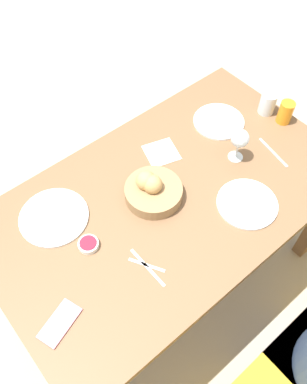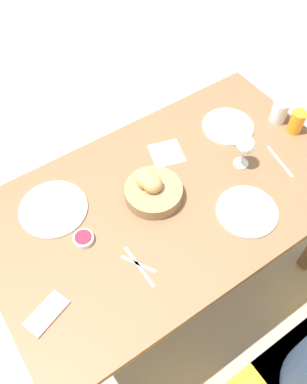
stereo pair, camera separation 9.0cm
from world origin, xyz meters
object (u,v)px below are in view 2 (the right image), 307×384
object	(u,v)px
jam_bowl_berry	(83,238)
spoon_coffee	(139,264)
plate_far_center	(247,211)
juice_glass	(297,122)
napkin	(167,153)
plate_near_right	(53,209)
water_tumbler	(280,111)
plate_near_left	(228,126)
bread_basket	(152,189)
knife_silver	(139,266)
cell_phone	(47,313)
fork_silver	(280,161)
wine_glass	(245,146)

from	to	relation	value
jam_bowl_berry	spoon_coffee	size ratio (longest dim) A/B	0.61
plate_far_center	juice_glass	distance (m)	0.52
spoon_coffee	napkin	world-z (taller)	napkin
plate_near_right	water_tumbler	bearing A→B (deg)	172.87
plate_near_left	bread_basket	bearing A→B (deg)	13.66
water_tumbler	knife_silver	bearing A→B (deg)	15.53
knife_silver	spoon_coffee	world-z (taller)	same
plate_near_right	cell_phone	world-z (taller)	plate_near_right
bread_basket	plate_near_right	bearing A→B (deg)	-24.66
plate_near_left	plate_near_right	size ratio (longest dim) A/B	0.87
spoon_coffee	napkin	size ratio (longest dim) A/B	0.75
juice_glass	cell_phone	world-z (taller)	juice_glass
fork_silver	plate_near_left	bearing A→B (deg)	-79.89
napkin	cell_phone	bearing A→B (deg)	25.22
wine_glass	spoon_coffee	world-z (taller)	wine_glass
plate_near_right	wine_glass	xyz separation A→B (m)	(-0.76, 0.24, 0.11)
jam_bowl_berry	spoon_coffee	bearing A→B (deg)	120.02
plate_far_center	wine_glass	size ratio (longest dim) A/B	1.54
bread_basket	knife_silver	bearing A→B (deg)	46.89
bread_basket	knife_silver	world-z (taller)	bread_basket
fork_silver	spoon_coffee	bearing A→B (deg)	4.43
plate_near_left	jam_bowl_berry	bearing A→B (deg)	9.90
plate_near_right	spoon_coffee	size ratio (longest dim) A/B	2.13
fork_silver	plate_far_center	bearing A→B (deg)	21.03
juice_glass	wine_glass	size ratio (longest dim) A/B	0.68
plate_far_center	cell_phone	size ratio (longest dim) A/B	1.45
plate_far_center	jam_bowl_berry	world-z (taller)	jam_bowl_berry
plate_near_left	napkin	xyz separation A→B (m)	(0.32, -0.03, -0.00)
cell_phone	fork_silver	bearing A→B (deg)	-178.11
fork_silver	jam_bowl_berry	bearing A→B (deg)	-9.02
knife_silver	spoon_coffee	bearing A→B (deg)	-112.87
plate_far_center	knife_silver	xyz separation A→B (m)	(0.47, -0.04, -0.00)
cell_phone	bread_basket	bearing A→B (deg)	-160.57
fork_silver	knife_silver	bearing A→B (deg)	5.06
bread_basket	juice_glass	world-z (taller)	bread_basket
fork_silver	knife_silver	size ratio (longest dim) A/B	0.99
juice_glass	knife_silver	xyz separation A→B (m)	(0.94, 0.17, -0.05)
plate_near_left	wine_glass	distance (m)	0.24
cell_phone	spoon_coffee	bearing A→B (deg)	176.36
plate_near_right	plate_near_left	bearing A→B (deg)	177.11
spoon_coffee	napkin	distance (m)	0.53
plate_near_right	plate_far_center	distance (m)	0.75
plate_far_center	fork_silver	xyz separation A→B (m)	(-0.29, -0.11, -0.00)
plate_near_left	cell_phone	size ratio (longest dim) A/B	1.40
bread_basket	water_tumbler	size ratio (longest dim) A/B	2.19
water_tumbler	plate_near_left	bearing A→B (deg)	-22.72
plate_near_right	fork_silver	size ratio (longest dim) A/B	1.45
napkin	water_tumbler	bearing A→B (deg)	167.62
wine_glass	fork_silver	world-z (taller)	wine_glass
napkin	cell_phone	world-z (taller)	cell_phone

